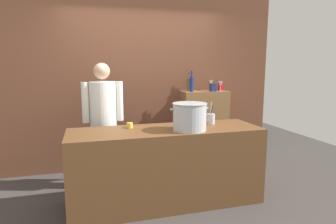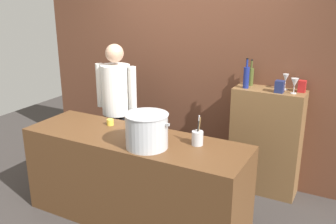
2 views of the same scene
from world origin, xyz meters
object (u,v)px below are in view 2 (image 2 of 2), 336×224
stockpot_large (147,131)px  spice_tin_red (302,86)px  chef (117,103)px  wine_glass_wide (286,79)px  utensil_crock (198,138)px  wine_glass_tall (295,83)px  butter_jar (110,122)px  wine_bottle_cobalt (246,77)px  spice_tin_navy (280,87)px  wine_bottle_olive (251,76)px

stockpot_large → spice_tin_red: 1.76m
chef → wine_glass_wide: 1.92m
chef → wine_glass_wide: size_ratio=9.67×
utensil_crock → spice_tin_red: spice_tin_red is taller
wine_glass_wide → wine_glass_tall: 0.16m
butter_jar → spice_tin_red: bearing=32.5°
spice_tin_red → utensil_crock: bearing=-121.3°
wine_bottle_cobalt → spice_tin_navy: (0.36, -0.01, -0.06)m
stockpot_large → wine_bottle_olive: wine_bottle_olive is taller
utensil_crock → butter_jar: bearing=177.2°
stockpot_large → wine_bottle_olive: size_ratio=1.53×
utensil_crock → spice_tin_red: bearing=58.7°
stockpot_large → spice_tin_navy: bearing=55.7°
wine_bottle_olive → stockpot_large: bearing=-109.6°
wine_glass_wide → spice_tin_red: 0.19m
wine_bottle_olive → wine_glass_tall: bearing=-14.2°
butter_jar → wine_glass_wide: wine_glass_wide is taller
wine_bottle_cobalt → chef: bearing=-161.7°
utensil_crock → wine_bottle_olive: wine_bottle_olive is taller
stockpot_large → spice_tin_navy: size_ratio=3.56×
utensil_crock → spice_tin_navy: 1.15m
utensil_crock → wine_bottle_cobalt: size_ratio=0.85×
wine_bottle_olive → wine_glass_tall: 0.51m
chef → wine_glass_tall: size_ratio=10.32×
wine_glass_tall → spice_tin_navy: bearing=-168.6°
spice_tin_navy → wine_bottle_olive: bearing=156.5°
stockpot_large → spice_tin_red: (1.06, 1.39, 0.22)m
chef → wine_bottle_olive: bearing=-160.6°
chef → wine_bottle_cobalt: chef is taller
butter_jar → spice_tin_navy: bearing=32.6°
spice_tin_navy → spice_tin_red: 0.24m
wine_glass_wide → spice_tin_navy: wine_glass_wide is taller
butter_jar → spice_tin_red: size_ratio=0.58×
chef → butter_jar: 0.58m
wine_bottle_olive → spice_tin_red: size_ratio=2.35×
chef → butter_jar: chef is taller
chef → wine_bottle_cobalt: (1.40, 0.46, 0.37)m
utensil_crock → wine_bottle_olive: bearing=83.7°
stockpot_large → spice_tin_red: bearing=52.5°
wine_glass_wide → wine_glass_tall: wine_glass_wide is taller
chef → wine_bottle_olive: size_ratio=5.65×
spice_tin_navy → stockpot_large: bearing=-124.3°
stockpot_large → wine_glass_wide: wine_glass_wide is taller
wine_glass_tall → utensil_crock: bearing=-121.1°
stockpot_large → butter_jar: bearing=154.1°
wine_glass_tall → spice_tin_red: 0.13m
stockpot_large → wine_bottle_cobalt: 1.39m
wine_glass_wide → wine_bottle_cobalt: bearing=-161.5°
utensil_crock → wine_bottle_cobalt: wine_bottle_cobalt is taller
wine_glass_tall → spice_tin_navy: wine_glass_tall is taller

